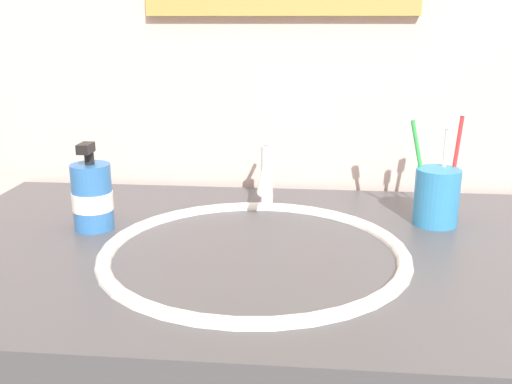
# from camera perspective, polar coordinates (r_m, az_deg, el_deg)

# --- Properties ---
(tiled_wall_back) EXTENTS (2.34, 0.04, 2.40)m
(tiled_wall_back) POSITION_cam_1_polar(r_m,az_deg,el_deg) (1.26, 2.52, 17.41)
(tiled_wall_back) COLOR beige
(tiled_wall_back) RESTS_ON ground
(sink_basin) EXTENTS (0.48, 0.48, 0.09)m
(sink_basin) POSITION_cam_1_polar(r_m,az_deg,el_deg) (0.92, -0.18, -7.63)
(sink_basin) COLOR white
(sink_basin) RESTS_ON vanity_counter
(faucet) EXTENTS (0.02, 0.15, 0.13)m
(faucet) POSITION_cam_1_polar(r_m,az_deg,el_deg) (1.11, 0.99, 1.55)
(faucet) COLOR silver
(faucet) RESTS_ON sink_basin
(toothbrush_cup) EXTENTS (0.08, 0.08, 0.10)m
(toothbrush_cup) POSITION_cam_1_polar(r_m,az_deg,el_deg) (1.07, 17.03, -0.46)
(toothbrush_cup) COLOR #338CCC
(toothbrush_cup) RESTS_ON vanity_counter
(toothbrush_white) EXTENTS (0.01, 0.02, 0.18)m
(toothbrush_white) POSITION_cam_1_polar(r_m,az_deg,el_deg) (1.08, 17.73, 2.91)
(toothbrush_white) COLOR white
(toothbrush_white) RESTS_ON toothbrush_cup
(toothbrush_red) EXTENTS (0.03, 0.03, 0.21)m
(toothbrush_red) POSITION_cam_1_polar(r_m,az_deg,el_deg) (1.09, 18.75, 3.47)
(toothbrush_red) COLOR red
(toothbrush_red) RESTS_ON toothbrush_cup
(toothbrush_green) EXTENTS (0.06, 0.02, 0.20)m
(toothbrush_green) POSITION_cam_1_polar(r_m,az_deg,el_deg) (1.06, 15.42, 3.31)
(toothbrush_green) COLOR green
(toothbrush_green) RESTS_ON toothbrush_cup
(soap_dispenser) EXTENTS (0.07, 0.07, 0.15)m
(soap_dispenser) POSITION_cam_1_polar(r_m,az_deg,el_deg) (1.04, -15.51, -0.43)
(soap_dispenser) COLOR #3372BF
(soap_dispenser) RESTS_ON vanity_counter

